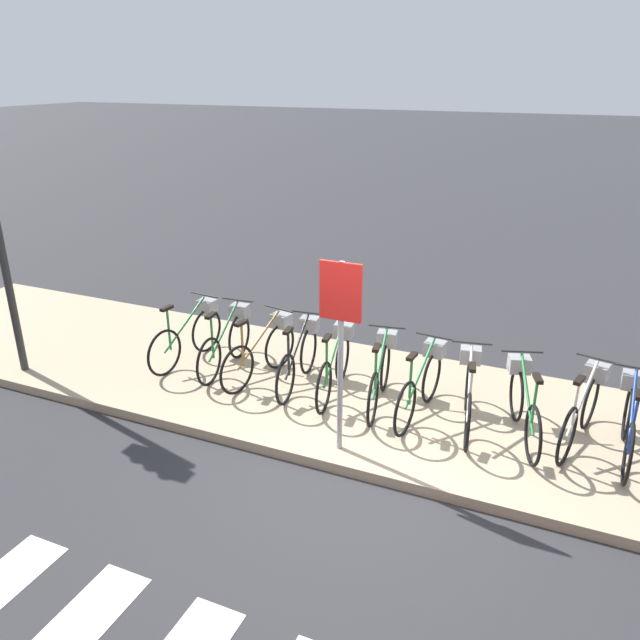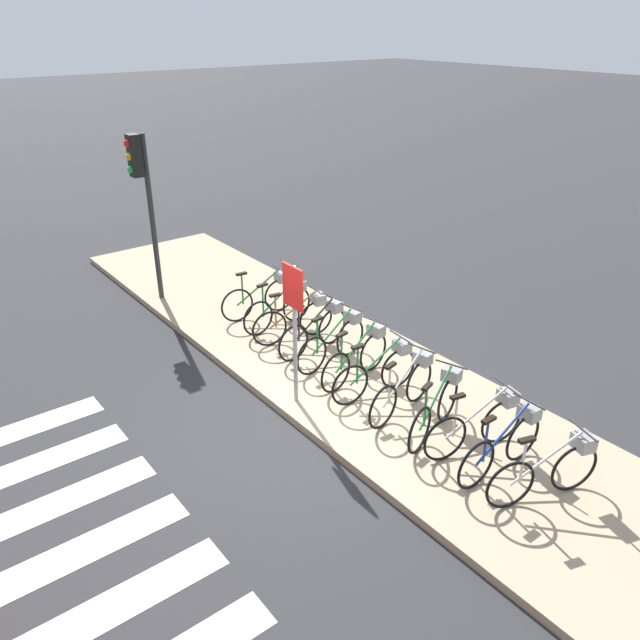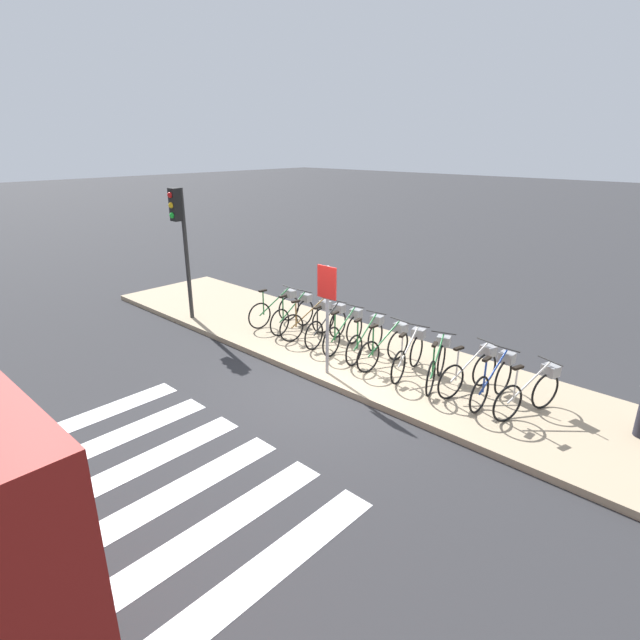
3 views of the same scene
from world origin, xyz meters
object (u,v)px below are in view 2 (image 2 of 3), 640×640
Objects in this scene: parked_bicycle_7 at (406,385)px; parked_bicycle_11 at (551,468)px; parked_bicycle_2 at (298,317)px; traffic_light at (142,184)px; parked_bicycle_1 at (282,305)px; sign_post at (294,312)px; parked_bicycle_5 at (359,354)px; parked_bicycle_0 at (263,294)px; parked_bicycle_9 at (481,422)px; parked_bicycle_3 at (317,327)px; parked_bicycle_6 at (380,369)px; parked_bicycle_8 at (438,404)px; parked_bicycle_10 at (506,442)px; parked_bicycle_4 at (336,339)px.

parked_bicycle_11 is (2.29, 0.05, 0.00)m from parked_bicycle_7.
traffic_light reaches higher than parked_bicycle_2.
parked_bicycle_7 is at bearing 11.04° from traffic_light.
parked_bicycle_1 is at bearing 178.83° from parked_bicycle_11.
sign_post is at bearing -30.25° from parked_bicycle_1.
parked_bicycle_5 is at bearing -2.48° from parked_bicycle_1.
parked_bicycle_9 is (5.09, -0.03, 0.00)m from parked_bicycle_0.
parked_bicycle_5 is at bearing 176.43° from parked_bicycle_7.
parked_bicycle_1 is 5.57m from parked_bicycle_11.
parked_bicycle_3 and parked_bicycle_7 have the same top height.
parked_bicycle_7 is at bearing -1.00° from parked_bicycle_6.
parked_bicycle_3 is 1.01× the size of parked_bicycle_7.
parked_bicycle_1 is 1.02× the size of parked_bicycle_9.
parked_bicycle_2 and parked_bicycle_5 have the same top height.
parked_bicycle_1 is 1.11m from parked_bicycle_3.
sign_post is (-3.44, -1.13, 1.01)m from parked_bicycle_11.
parked_bicycle_2 is 1.03× the size of parked_bicycle_8.
parked_bicycle_2 and parked_bicycle_11 have the same top height.
parked_bicycle_0 is 1.00× the size of parked_bicycle_1.
parked_bicycle_6 and parked_bicycle_7 have the same top height.
sign_post reaches higher than parked_bicycle_7.
traffic_light is 4.75m from sign_post.
parked_bicycle_11 is at bearing -4.14° from parked_bicycle_9.
parked_bicycle_8 is at bearing -178.10° from parked_bicycle_11.
traffic_light is 1.52× the size of sign_post.
parked_bicycle_3 and parked_bicycle_11 have the same top height.
parked_bicycle_2 is 2.19m from sign_post.
parked_bicycle_8 is 1.68m from parked_bicycle_11.
parked_bicycle_7 is 0.47× the size of traffic_light.
parked_bicycle_5 is 1.53m from sign_post.
traffic_light is (-1.94, -1.29, 1.88)m from parked_bicycle_0.
parked_bicycle_3 is at bearing 177.58° from parked_bicycle_5.
parked_bicycle_11 is 0.45× the size of traffic_light.
parked_bicycle_1 is 3.41m from traffic_light.
parked_bicycle_8 is at bearing 9.96° from traffic_light.
parked_bicycle_0 is 4.49m from parked_bicycle_8.
parked_bicycle_0 is 5.09m from parked_bicycle_9.
parked_bicycle_7 and parked_bicycle_8 have the same top height.
parked_bicycle_2 is (1.19, -0.06, 0.00)m from parked_bicycle_0.
parked_bicycle_3 is at bearing 177.01° from parked_bicycle_7.
parked_bicycle_8 is 2.30m from sign_post.
parked_bicycle_5 is 1.01× the size of parked_bicycle_9.
parked_bicycle_1 is 2.75m from parked_bicycle_6.
parked_bicycle_1 is 1.00× the size of parked_bicycle_10.
parked_bicycle_11 is (3.96, -0.05, 0.00)m from parked_bicycle_4.
parked_bicycle_11 is 8.41m from traffic_light.
parked_bicycle_1 is 0.47× the size of traffic_light.
parked_bicycle_8 is 0.96× the size of parked_bicycle_10.
parked_bicycle_8 is 0.62m from parked_bicycle_9.
parked_bicycle_4 is 2.89m from parked_bicycle_9.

